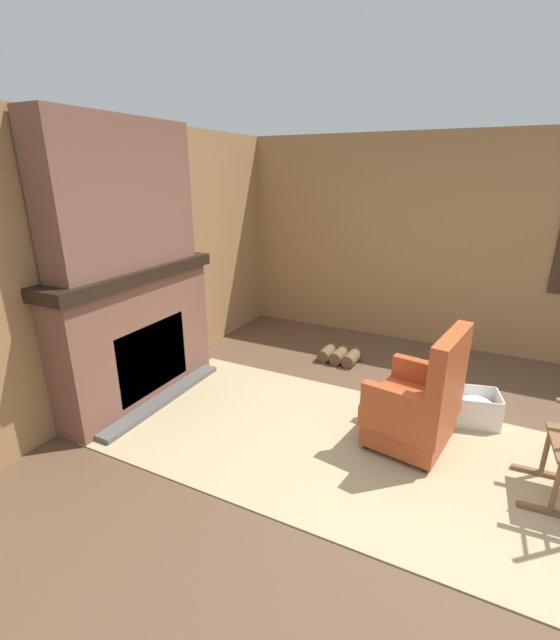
{
  "coord_description": "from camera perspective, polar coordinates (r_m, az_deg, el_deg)",
  "views": [
    {
      "loc": [
        0.36,
        -2.83,
        2.15
      ],
      "look_at": [
        -1.23,
        0.39,
        0.9
      ],
      "focal_mm": 24.0,
      "sensor_mm": 36.0,
      "label": 1
    }
  ],
  "objects": [
    {
      "name": "ground_plane",
      "position": [
        3.57,
        16.02,
        -18.7
      ],
      "size": [
        14.0,
        14.0,
        0.0
      ],
      "primitive_type": "plane",
      "color": "brown"
    },
    {
      "name": "wood_panel_wall_left",
      "position": [
        4.32,
        -21.41,
        6.57
      ],
      "size": [
        0.06,
        6.12,
        2.61
      ],
      "color": "#9E7247",
      "rests_on": "ground"
    },
    {
      "name": "wood_panel_wall_back",
      "position": [
        5.69,
        23.07,
        9.14
      ],
      "size": [
        6.12,
        0.09,
        2.61
      ],
      "color": "#9E7247",
      "rests_on": "ground"
    },
    {
      "name": "fireplace_hearth",
      "position": [
        4.33,
        -18.36,
        -2.0
      ],
      "size": [
        0.57,
        1.84,
        1.32
      ],
      "color": "brown",
      "rests_on": "ground"
    },
    {
      "name": "chimney_breast",
      "position": [
        4.08,
        -20.44,
        15.3
      ],
      "size": [
        0.32,
        1.53,
        1.27
      ],
      "color": "brown",
      "rests_on": "fireplace_hearth"
    },
    {
      "name": "area_rug",
      "position": [
        3.73,
        7.79,
        -16.12
      ],
      "size": [
        3.88,
        1.91,
        0.01
      ],
      "color": "tan",
      "rests_on": "ground"
    },
    {
      "name": "armchair",
      "position": [
        3.67,
        17.93,
        -10.8
      ],
      "size": [
        0.72,
        0.8,
        1.03
      ],
      "rotation": [
        0.0,
        0.0,
        2.97
      ],
      "color": "#A84723",
      "rests_on": "ground"
    },
    {
      "name": "firewood_stack",
      "position": [
        5.17,
        7.97,
        -4.64
      ],
      "size": [
        0.48,
        0.35,
        0.15
      ],
      "rotation": [
        0.0,
        0.0,
        -0.06
      ],
      "color": "brown",
      "rests_on": "ground"
    },
    {
      "name": "laundry_basket",
      "position": [
        4.28,
        24.5,
        -10.59
      ],
      "size": [
        0.46,
        0.41,
        0.3
      ],
      "rotation": [
        0.0,
        0.0,
        0.23
      ],
      "color": "white",
      "rests_on": "ground"
    },
    {
      "name": "oil_lamp_vase",
      "position": [
        3.84,
        -25.35,
        6.27
      ],
      "size": [
        0.13,
        0.13,
        0.26
      ],
      "color": "#47708E",
      "rests_on": "fireplace_hearth"
    },
    {
      "name": "storage_case",
      "position": [
        4.29,
        -18.21,
        8.17
      ],
      "size": [
        0.14,
        0.24,
        0.16
      ],
      "color": "gray",
      "rests_on": "fireplace_hearth"
    }
  ]
}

